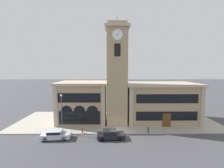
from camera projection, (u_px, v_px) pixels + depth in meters
name	position (u px, v px, depth m)	size (l,w,h in m)	color
ground_plane	(118.00, 134.00, 24.53)	(300.00, 300.00, 0.00)	#424247
sidewalk_kerb	(116.00, 121.00, 30.98)	(39.88, 12.98, 0.15)	#A39E93
clock_tower	(117.00, 75.00, 28.50)	(4.49, 4.49, 20.33)	tan
town_hall_left_wing	(83.00, 101.00, 31.01)	(10.04, 8.69, 8.12)	tan
town_hall_right_wing	(160.00, 102.00, 31.16)	(14.44, 8.69, 7.88)	tan
parked_car_near	(56.00, 134.00, 22.87)	(4.47, 2.14, 1.37)	#B2B7C1
parked_car_mid	(110.00, 134.00, 22.93)	(4.29, 2.13, 1.38)	black
street_lamp	(62.00, 108.00, 24.64)	(0.36, 0.36, 6.40)	#4C4C51
bollard	(148.00, 130.00, 24.71)	(0.18, 0.18, 1.06)	black
fire_hydrant	(82.00, 130.00, 24.70)	(0.22, 0.22, 0.87)	red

